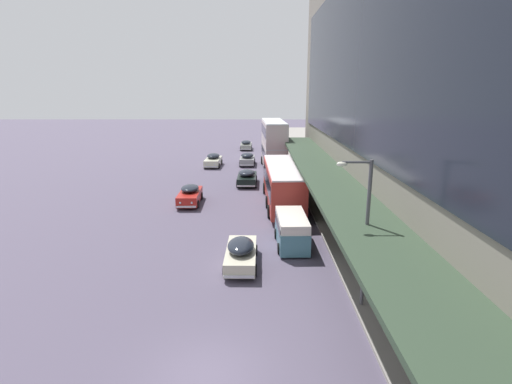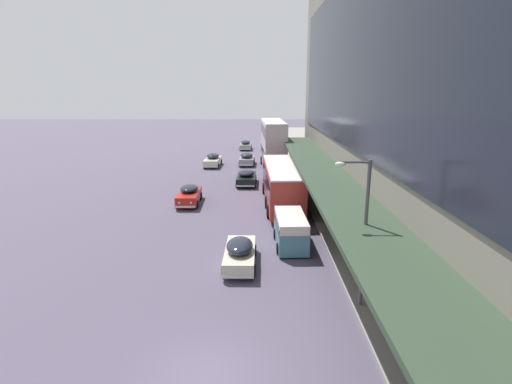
{
  "view_description": "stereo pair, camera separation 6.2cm",
  "coord_description": "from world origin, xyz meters",
  "views": [
    {
      "loc": [
        1.66,
        -11.56,
        9.42
      ],
      "look_at": [
        1.68,
        19.18,
        1.51
      ],
      "focal_mm": 28.0,
      "sensor_mm": 36.0,
      "label": 1
    },
    {
      "loc": [
        1.72,
        -11.56,
        9.42
      ],
      "look_at": [
        1.68,
        19.18,
        1.51
      ],
      "focal_mm": 28.0,
      "sensor_mm": 36.0,
      "label": 2
    }
  ],
  "objects": [
    {
      "name": "sedan_oncoming_front",
      "position": [
        0.54,
        39.08,
        0.78
      ],
      "size": [
        2.02,
        4.36,
        1.6
      ],
      "color": "gray",
      "rests_on": "ground"
    },
    {
      "name": "sedan_lead_mid",
      "position": [
        -3.74,
        38.22,
        0.79
      ],
      "size": [
        2.07,
        4.74,
        1.62
      ],
      "color": "beige",
      "rests_on": "ground"
    },
    {
      "name": "sedan_far_back",
      "position": [
        0.05,
        52.73,
        0.74
      ],
      "size": [
        1.88,
        4.47,
        1.51
      ],
      "color": "gray",
      "rests_on": "ground"
    },
    {
      "name": "sedan_lead_near",
      "position": [
        -3.95,
        21.13,
        0.78
      ],
      "size": [
        1.88,
        4.52,
        1.58
      ],
      "color": "#AA201A",
      "rests_on": "ground"
    },
    {
      "name": "transit_bus_kerbside_rear",
      "position": [
        3.79,
        36.44,
        3.15
      ],
      "size": [
        2.97,
        10.07,
        5.82
      ],
      "color": "beige",
      "rests_on": "ground"
    },
    {
      "name": "sedan_trailing_mid",
      "position": [
        0.84,
        8.78,
        0.76
      ],
      "size": [
        1.81,
        4.51,
        1.55
      ],
      "color": "beige",
      "rests_on": "ground"
    },
    {
      "name": "ground",
      "position": [
        0.0,
        0.0,
        0.0
      ],
      "size": [
        240.0,
        240.0,
        0.0
      ],
      "primitive_type": "plane",
      "color": "#50485B"
    },
    {
      "name": "transit_bus_kerbside_front",
      "position": [
        3.86,
        20.74,
        1.92
      ],
      "size": [
        3.08,
        11.36,
        3.35
      ],
      "color": "#AB2E25",
      "rests_on": "ground"
    },
    {
      "name": "vw_van",
      "position": [
        3.86,
        11.8,
        1.1
      ],
      "size": [
        1.99,
        4.59,
        1.96
      ],
      "color": "teal",
      "rests_on": "ground"
    },
    {
      "name": "sedan_trailing_near",
      "position": [
        0.74,
        28.16,
        0.77
      ],
      "size": [
        2.06,
        4.66,
        1.56
      ],
      "color": "black",
      "rests_on": "ground"
    },
    {
      "name": "street_lamp",
      "position": [
        6.18,
        4.42,
        3.96
      ],
      "size": [
        1.5,
        0.28,
        6.51
      ],
      "color": "#4C4C51",
      "rests_on": "sidewalk_kerb"
    }
  ]
}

